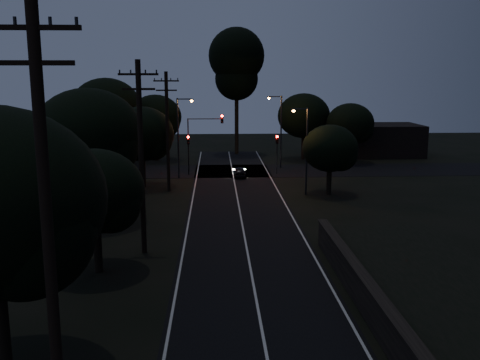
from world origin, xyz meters
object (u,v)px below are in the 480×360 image
utility_pole_far (167,130)px  streetlight_a (180,132)px  streetlight_c (305,145)px  car (240,172)px  signal_mast (205,133)px  signal_left (188,148)px  streetlight_b (279,126)px  utility_pole_mid (141,155)px  tall_pine (237,63)px  signal_right (277,147)px  utility_pole_near (48,234)px

utility_pole_far → streetlight_a: (0.69, 6.00, -0.85)m
streetlight_c → car: streetlight_c is taller
signal_mast → car: signal_mast is taller
signal_left → streetlight_a: size_ratio=0.51×
streetlight_b → utility_pole_mid: bearing=-111.3°
streetlight_a → car: (5.96, 0.45, -4.10)m
streetlight_a → streetlight_b: size_ratio=1.00×
utility_pole_far → signal_mast: utility_pole_far is taller
tall_pine → utility_pole_far: bearing=-106.9°
signal_right → streetlight_c: streetlight_c is taller
signal_right → streetlight_c: size_ratio=0.55×
streetlight_a → signal_mast: bearing=39.8°
tall_pine → streetlight_a: bearing=-110.4°
streetlight_b → streetlight_c: 14.01m
tall_pine → streetlight_a: size_ratio=2.03×
streetlight_c → signal_right: bearing=97.0°
streetlight_a → streetlight_c: bearing=-35.7°
signal_right → car: size_ratio=1.31×
streetlight_c → utility_pole_near: bearing=-110.3°
utility_pole_near → signal_mast: bearing=85.8°
streetlight_b → streetlight_c: streetlight_b is taller
signal_left → streetlight_b: 10.84m
signal_right → streetlight_a: (-9.91, -1.99, 1.80)m
utility_pole_near → utility_pole_far: (0.00, 34.00, -0.76)m
streetlight_a → car: 7.25m
signal_mast → streetlight_b: (8.22, 4.01, 0.30)m
car → streetlight_b: bearing=-129.7°
streetlight_b → signal_left: bearing=-158.0°
utility_pole_near → utility_pole_mid: bearing=90.0°
utility_pole_far → streetlight_b: bearing=46.7°
tall_pine → signal_right: tall_pine is taller
signal_right → signal_left: bearing=180.0°
utility_pole_far → signal_right: size_ratio=2.56×
signal_mast → streetlight_a: size_ratio=0.78×
tall_pine → streetlight_c: tall_pine is taller
signal_mast → streetlight_c: streetlight_c is taller
streetlight_b → signal_right: bearing=-100.0°
streetlight_c → signal_mast: bearing=131.2°
utility_pole_mid → signal_mast: (3.09, 24.99, -1.40)m
utility_pole_far → streetlight_b: size_ratio=1.31×
utility_pole_mid → utility_pole_far: (0.00, 17.00, -0.25)m
signal_left → car: size_ratio=1.31×
utility_pole_far → car: (6.65, 6.45, -4.95)m
utility_pole_near → streetlight_a: size_ratio=1.50×
signal_mast → utility_pole_far: bearing=-111.1°
car → utility_pole_near: bearing=81.0°
signal_left → signal_right: same height
signal_mast → signal_left: bearing=-179.9°
streetlight_a → signal_left: bearing=70.4°
streetlight_a → utility_pole_far: bearing=-96.6°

